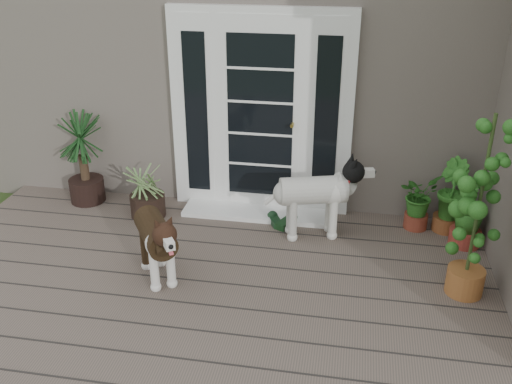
# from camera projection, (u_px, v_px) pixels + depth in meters

# --- Properties ---
(deck) EXTENTS (6.20, 4.60, 0.12)m
(deck) POSITION_uv_depth(u_px,v_px,m) (238.00, 341.00, 4.40)
(deck) COLOR #6B5B4C
(deck) RESTS_ON ground
(house_main) EXTENTS (7.40, 4.00, 3.10)m
(house_main) POSITION_uv_depth(u_px,v_px,m) (302.00, 43.00, 7.55)
(house_main) COLOR #665E54
(house_main) RESTS_ON ground
(door_unit) EXTENTS (1.90, 0.14, 2.15)m
(door_unit) POSITION_uv_depth(u_px,v_px,m) (261.00, 114.00, 5.90)
(door_unit) COLOR white
(door_unit) RESTS_ON deck
(door_step) EXTENTS (1.60, 0.40, 0.05)m
(door_step) POSITION_uv_depth(u_px,v_px,m) (257.00, 212.00, 6.18)
(door_step) COLOR white
(door_step) RESTS_ON deck
(brindle_dog) EXTENTS (0.73, 0.86, 0.67)m
(brindle_dog) POSITION_uv_depth(u_px,v_px,m) (156.00, 245.00, 4.95)
(brindle_dog) COLOR #352413
(brindle_dog) RESTS_ON deck
(white_dog) EXTENTS (0.95, 0.60, 0.73)m
(white_dog) POSITION_uv_depth(u_px,v_px,m) (313.00, 203.00, 5.62)
(white_dog) COLOR white
(white_dog) RESTS_ON deck
(spider_plant) EXTENTS (0.76, 0.76, 0.66)m
(spider_plant) POSITION_uv_depth(u_px,v_px,m) (146.00, 188.00, 6.02)
(spider_plant) COLOR #8EA465
(spider_plant) RESTS_ON deck
(yucca) EXTENTS (0.85, 0.85, 1.06)m
(yucca) POSITION_uv_depth(u_px,v_px,m) (83.00, 158.00, 6.27)
(yucca) COLOR black
(yucca) RESTS_ON deck
(herb_a) EXTENTS (0.56, 0.56, 0.51)m
(herb_a) POSITION_uv_depth(u_px,v_px,m) (418.00, 206.00, 5.82)
(herb_a) COLOR #225418
(herb_a) RESTS_ON deck
(herb_b) EXTENTS (0.44, 0.44, 0.56)m
(herb_b) POSITION_uv_depth(u_px,v_px,m) (448.00, 205.00, 5.76)
(herb_b) COLOR #184C15
(herb_b) RESTS_ON deck
(herb_c) EXTENTS (0.43, 0.43, 0.54)m
(herb_c) POSITION_uv_depth(u_px,v_px,m) (468.00, 220.00, 5.50)
(herb_c) COLOR #214D16
(herb_c) RESTS_ON deck
(sapling) EXTENTS (0.55, 0.55, 1.65)m
(sapling) POSITION_uv_depth(u_px,v_px,m) (479.00, 206.00, 4.53)
(sapling) COLOR #185418
(sapling) RESTS_ON deck
(clog_left) EXTENTS (0.24, 0.31, 0.08)m
(clog_left) POSITION_uv_depth(u_px,v_px,m) (275.00, 220.00, 5.98)
(clog_left) COLOR black
(clog_left) RESTS_ON deck
(clog_right) EXTENTS (0.27, 0.34, 0.09)m
(clog_right) POSITION_uv_depth(u_px,v_px,m) (286.00, 222.00, 5.93)
(clog_right) COLOR #163718
(clog_right) RESTS_ON deck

